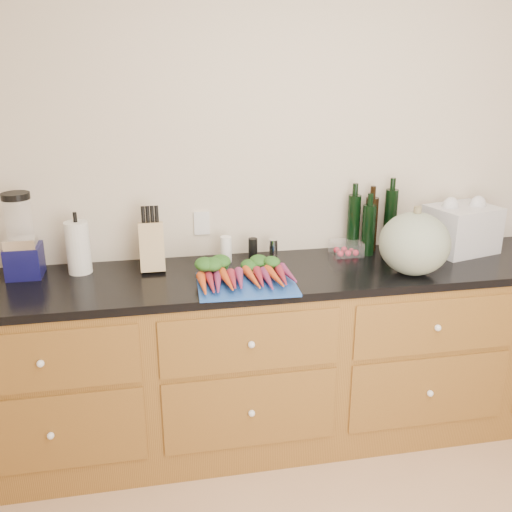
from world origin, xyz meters
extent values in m
cube|color=beige|center=(0.00, 1.62, 1.30)|extent=(4.10, 0.05, 2.60)
cube|color=brown|center=(0.00, 1.30, 0.45)|extent=(3.60, 0.60, 0.90)
cube|color=brown|center=(-1.35, 0.99, 0.72)|extent=(0.82, 0.01, 0.28)
sphere|color=white|center=(-1.35, 0.98, 0.72)|extent=(0.03, 0.03, 0.03)
cube|color=brown|center=(-1.35, 0.99, 0.36)|extent=(0.82, 0.01, 0.38)
sphere|color=white|center=(-1.35, 0.98, 0.36)|extent=(0.03, 0.03, 0.03)
cube|color=brown|center=(-0.45, 0.99, 0.72)|extent=(0.82, 0.01, 0.28)
sphere|color=white|center=(-0.45, 0.98, 0.72)|extent=(0.03, 0.03, 0.03)
cube|color=brown|center=(-0.45, 0.99, 0.36)|extent=(0.82, 0.01, 0.38)
sphere|color=white|center=(-0.45, 0.98, 0.36)|extent=(0.03, 0.03, 0.03)
cube|color=brown|center=(0.45, 0.99, 0.72)|extent=(0.82, 0.01, 0.28)
sphere|color=white|center=(0.45, 0.98, 0.72)|extent=(0.03, 0.03, 0.03)
cube|color=brown|center=(0.45, 0.99, 0.36)|extent=(0.82, 0.01, 0.38)
sphere|color=white|center=(0.45, 0.98, 0.36)|extent=(0.03, 0.03, 0.03)
cube|color=black|center=(0.00, 1.30, 0.92)|extent=(3.64, 0.62, 0.04)
cube|color=#1E4DAC|center=(-0.44, 1.14, 0.95)|extent=(0.46, 0.36, 0.01)
cone|color=#D94C19|center=(-0.64, 1.12, 0.97)|extent=(0.04, 0.21, 0.04)
cone|color=maroon|center=(-0.61, 1.12, 0.97)|extent=(0.04, 0.21, 0.04)
cone|color=#7D2656|center=(-0.58, 1.12, 0.97)|extent=(0.04, 0.21, 0.04)
cone|color=#D94C19|center=(-0.54, 1.12, 0.97)|extent=(0.04, 0.21, 0.04)
cone|color=maroon|center=(-0.51, 1.12, 0.97)|extent=(0.04, 0.21, 0.04)
cone|color=#7D2656|center=(-0.48, 1.12, 0.97)|extent=(0.04, 0.21, 0.04)
ellipsoid|color=#224416|center=(-0.56, 1.28, 0.98)|extent=(0.21, 0.13, 0.06)
cone|color=#D94C19|center=(-0.41, 1.12, 0.97)|extent=(0.04, 0.21, 0.04)
cone|color=maroon|center=(-0.38, 1.12, 0.97)|extent=(0.04, 0.21, 0.04)
cone|color=#7D2656|center=(-0.34, 1.12, 0.97)|extent=(0.04, 0.21, 0.04)
cone|color=#D94C19|center=(-0.31, 1.12, 0.97)|extent=(0.04, 0.21, 0.04)
cone|color=maroon|center=(-0.28, 1.12, 0.97)|extent=(0.04, 0.21, 0.04)
cone|color=#7D2656|center=(-0.24, 1.12, 0.97)|extent=(0.04, 0.21, 0.04)
ellipsoid|color=#224416|center=(-0.33, 1.28, 0.98)|extent=(0.21, 0.13, 0.06)
ellipsoid|color=slate|center=(0.37, 1.15, 1.09)|extent=(0.34, 0.34, 0.30)
cube|color=#0F0E45|center=(-1.46, 1.46, 1.02)|extent=(0.16, 0.16, 0.15)
cube|color=silver|center=(-1.46, 1.43, 1.11)|extent=(0.14, 0.09, 0.05)
cylinder|color=white|center=(-1.46, 1.46, 1.21)|extent=(0.12, 0.12, 0.21)
cylinder|color=black|center=(-1.46, 1.46, 1.33)|extent=(0.13, 0.13, 0.03)
cylinder|color=white|center=(-1.21, 1.46, 1.07)|extent=(0.11, 0.11, 0.26)
cube|color=tan|center=(-0.86, 1.44, 1.06)|extent=(0.12, 0.12, 0.24)
cylinder|color=white|center=(-0.49, 1.48, 1.01)|extent=(0.06, 0.06, 0.13)
cylinder|color=black|center=(-0.35, 1.48, 1.00)|extent=(0.05, 0.05, 0.12)
cylinder|color=white|center=(-0.24, 1.48, 0.99)|extent=(0.05, 0.05, 0.11)
cube|color=white|center=(0.15, 1.47, 0.98)|extent=(0.16, 0.13, 0.07)
cylinder|color=black|center=(0.20, 1.52, 1.10)|extent=(0.07, 0.07, 0.31)
cylinder|color=black|center=(0.31, 1.53, 1.09)|extent=(0.07, 0.07, 0.29)
cylinder|color=black|center=(0.41, 1.52, 1.11)|extent=(0.07, 0.07, 0.33)
cylinder|color=black|center=(0.27, 1.46, 1.07)|extent=(0.07, 0.07, 0.27)
camera|label=1|loc=(-0.85, -1.26, 1.93)|focal=40.00mm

